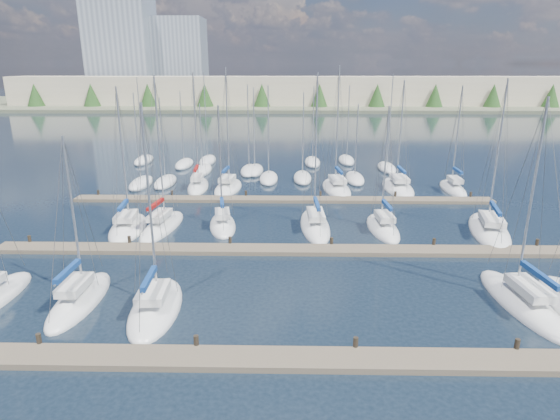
{
  "coord_description": "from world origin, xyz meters",
  "views": [
    {
      "loc": [
        0.62,
        -17.46,
        13.85
      ],
      "look_at": [
        0.0,
        14.0,
        4.0
      ],
      "focal_mm": 30.0,
      "sensor_mm": 36.0,
      "label": 1
    }
  ],
  "objects_px": {
    "sailboat_o": "(228,188)",
    "sailboat_l": "(383,228)",
    "sailboat_n": "(198,186)",
    "sailboat_c": "(156,308)",
    "sailboat_i": "(162,226)",
    "sailboat_f": "(522,303)",
    "sailboat_h": "(128,228)",
    "sailboat_k": "(315,225)",
    "sailboat_m": "(489,230)",
    "sailboat_r": "(453,189)",
    "sailboat_p": "(336,188)",
    "sailboat_j": "(223,225)",
    "sailboat_b": "(80,300)",
    "sailboat_q": "(398,187)"
  },
  "relations": [
    {
      "from": "sailboat_o",
      "to": "sailboat_k",
      "type": "distance_m",
      "value": 16.02
    },
    {
      "from": "sailboat_o",
      "to": "sailboat_r",
      "type": "height_order",
      "value": "sailboat_o"
    },
    {
      "from": "sailboat_j",
      "to": "sailboat_p",
      "type": "bearing_deg",
      "value": 39.58
    },
    {
      "from": "sailboat_j",
      "to": "sailboat_b",
      "type": "xyz_separation_m",
      "value": [
        -6.79,
        -13.91,
        -0.01
      ]
    },
    {
      "from": "sailboat_l",
      "to": "sailboat_i",
      "type": "bearing_deg",
      "value": 177.18
    },
    {
      "from": "sailboat_k",
      "to": "sailboat_b",
      "type": "bearing_deg",
      "value": -139.36
    },
    {
      "from": "sailboat_m",
      "to": "sailboat_p",
      "type": "distance_m",
      "value": 18.27
    },
    {
      "from": "sailboat_o",
      "to": "sailboat_n",
      "type": "relative_size",
      "value": 1.04
    },
    {
      "from": "sailboat_r",
      "to": "sailboat_p",
      "type": "bearing_deg",
      "value": -178.58
    },
    {
      "from": "sailboat_n",
      "to": "sailboat_p",
      "type": "bearing_deg",
      "value": -6.34
    },
    {
      "from": "sailboat_m",
      "to": "sailboat_h",
      "type": "xyz_separation_m",
      "value": [
        -31.29,
        0.05,
        0.01
      ]
    },
    {
      "from": "sailboat_r",
      "to": "sailboat_p",
      "type": "xyz_separation_m",
      "value": [
        -13.34,
        -0.03,
        -0.01
      ]
    },
    {
      "from": "sailboat_n",
      "to": "sailboat_c",
      "type": "bearing_deg",
      "value": -88.41
    },
    {
      "from": "sailboat_c",
      "to": "sailboat_h",
      "type": "distance_m",
      "value": 15.27
    },
    {
      "from": "sailboat_b",
      "to": "sailboat_o",
      "type": "bearing_deg",
      "value": 78.38
    },
    {
      "from": "sailboat_m",
      "to": "sailboat_n",
      "type": "relative_size",
      "value": 0.98
    },
    {
      "from": "sailboat_b",
      "to": "sailboat_c",
      "type": "bearing_deg",
      "value": -9.97
    },
    {
      "from": "sailboat_m",
      "to": "sailboat_o",
      "type": "bearing_deg",
      "value": 162.32
    },
    {
      "from": "sailboat_p",
      "to": "sailboat_i",
      "type": "height_order",
      "value": "sailboat_p"
    },
    {
      "from": "sailboat_l",
      "to": "sailboat_b",
      "type": "xyz_separation_m",
      "value": [
        -20.87,
        -13.43,
        -0.0
      ]
    },
    {
      "from": "sailboat_i",
      "to": "sailboat_f",
      "type": "relative_size",
      "value": 1.07
    },
    {
      "from": "sailboat_p",
      "to": "sailboat_b",
      "type": "bearing_deg",
      "value": -129.76
    },
    {
      "from": "sailboat_r",
      "to": "sailboat_h",
      "type": "height_order",
      "value": "sailboat_h"
    },
    {
      "from": "sailboat_r",
      "to": "sailboat_i",
      "type": "bearing_deg",
      "value": -154.32
    },
    {
      "from": "sailboat_o",
      "to": "sailboat_m",
      "type": "height_order",
      "value": "sailboat_o"
    },
    {
      "from": "sailboat_q",
      "to": "sailboat_p",
      "type": "height_order",
      "value": "sailboat_p"
    },
    {
      "from": "sailboat_h",
      "to": "sailboat_i",
      "type": "distance_m",
      "value": 2.93
    },
    {
      "from": "sailboat_c",
      "to": "sailboat_f",
      "type": "height_order",
      "value": "sailboat_f"
    },
    {
      "from": "sailboat_j",
      "to": "sailboat_f",
      "type": "xyz_separation_m",
      "value": [
        19.9,
        -13.73,
        -0.01
      ]
    },
    {
      "from": "sailboat_o",
      "to": "sailboat_l",
      "type": "xyz_separation_m",
      "value": [
        15.24,
        -13.58,
        -0.01
      ]
    },
    {
      "from": "sailboat_m",
      "to": "sailboat_q",
      "type": "distance_m",
      "value": 15.24
    },
    {
      "from": "sailboat_b",
      "to": "sailboat_r",
      "type": "bearing_deg",
      "value": 40.77
    },
    {
      "from": "sailboat_c",
      "to": "sailboat_p",
      "type": "xyz_separation_m",
      "value": [
        13.24,
        27.83,
        0.0
      ]
    },
    {
      "from": "sailboat_q",
      "to": "sailboat_n",
      "type": "bearing_deg",
      "value": -179.96
    },
    {
      "from": "sailboat_q",
      "to": "sailboat_c",
      "type": "bearing_deg",
      "value": -125.54
    },
    {
      "from": "sailboat_b",
      "to": "sailboat_r",
      "type": "xyz_separation_m",
      "value": [
        31.46,
        26.99,
        0.02
      ]
    },
    {
      "from": "sailboat_q",
      "to": "sailboat_r",
      "type": "bearing_deg",
      "value": -4.86
    },
    {
      "from": "sailboat_j",
      "to": "sailboat_f",
      "type": "distance_m",
      "value": 24.18
    },
    {
      "from": "sailboat_k",
      "to": "sailboat_f",
      "type": "relative_size",
      "value": 1.08
    },
    {
      "from": "sailboat_p",
      "to": "sailboat_q",
      "type": "bearing_deg",
      "value": -1.33
    },
    {
      "from": "sailboat_c",
      "to": "sailboat_n",
      "type": "height_order",
      "value": "sailboat_n"
    },
    {
      "from": "sailboat_o",
      "to": "sailboat_i",
      "type": "bearing_deg",
      "value": -101.36
    },
    {
      "from": "sailboat_b",
      "to": "sailboat_k",
      "type": "bearing_deg",
      "value": 43.21
    },
    {
      "from": "sailboat_j",
      "to": "sailboat_b",
      "type": "bearing_deg",
      "value": -125.45
    },
    {
      "from": "sailboat_k",
      "to": "sailboat_q",
      "type": "xyz_separation_m",
      "value": [
        10.3,
        13.53,
        -0.02
      ]
    },
    {
      "from": "sailboat_n",
      "to": "sailboat_i",
      "type": "distance_m",
      "value": 14.16
    },
    {
      "from": "sailboat_j",
      "to": "sailboat_c",
      "type": "relative_size",
      "value": 0.89
    },
    {
      "from": "sailboat_j",
      "to": "sailboat_r",
      "type": "distance_m",
      "value": 27.92
    },
    {
      "from": "sailboat_f",
      "to": "sailboat_k",
      "type": "bearing_deg",
      "value": 125.29
    },
    {
      "from": "sailboat_j",
      "to": "sailboat_r",
      "type": "relative_size",
      "value": 0.92
    }
  ]
}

